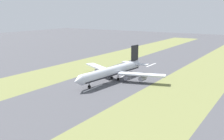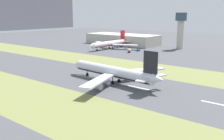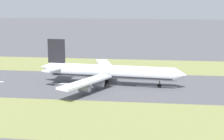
{
  "view_description": "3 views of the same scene",
  "coord_description": "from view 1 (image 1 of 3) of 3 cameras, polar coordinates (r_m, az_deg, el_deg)",
  "views": [
    {
      "loc": [
        -87.61,
        132.17,
        43.09
      ],
      "look_at": [
        -0.09,
        -3.43,
        7.0
      ],
      "focal_mm": 42.0,
      "sensor_mm": 36.0,
      "label": 1
    },
    {
      "loc": [
        -111.26,
        -93.13,
        37.93
      ],
      "look_at": [
        -0.09,
        -3.43,
        7.0
      ],
      "focal_mm": 42.0,
      "sensor_mm": 36.0,
      "label": 2
    },
    {
      "loc": [
        161.76,
        16.75,
        41.81
      ],
      "look_at": [
        -0.09,
        -3.43,
        7.0
      ],
      "focal_mm": 60.0,
      "sensor_mm": 36.0,
      "label": 3
    }
  ],
  "objects": [
    {
      "name": "centreline_dash_far",
      "position": [
        151.31,
        -4.15,
        -3.97
      ],
      "size": [
        1.2,
        18.0,
        0.01
      ],
      "primitive_type": "cube",
      "color": "silver",
      "rests_on": "ground"
    },
    {
      "name": "centreline_dash_near",
      "position": [
        218.61,
        8.54,
        1.1
      ],
      "size": [
        1.2,
        18.0,
        0.01
      ],
      "primitive_type": "cube",
      "color": "silver",
      "rests_on": "ground"
    },
    {
      "name": "grass_median_west",
      "position": [
        145.4,
        14.34,
        -5.04
      ],
      "size": [
        40.0,
        600.0,
        0.01
      ],
      "primitive_type": "cube",
      "color": "olive",
      "rests_on": "ground"
    },
    {
      "name": "centreline_dash_mid",
      "position": [
        183.7,
        3.36,
        -0.98
      ],
      "size": [
        1.2,
        18.0,
        0.01
      ],
      "primitive_type": "cube",
      "color": "silver",
      "rests_on": "ground"
    },
    {
      "name": "ground_plane",
      "position": [
        164.32,
        -0.68,
        -2.6
      ],
      "size": [
        800.0,
        800.0,
        0.0
      ],
      "primitive_type": "plane",
      "color": "#4C4C51"
    },
    {
      "name": "airplane_main_jet",
      "position": [
        167.07,
        0.4,
        -0.22
      ],
      "size": [
        63.88,
        67.22,
        20.2
      ],
      "color": "silver",
      "rests_on": "ground"
    },
    {
      "name": "grass_median_east",
      "position": [
        192.12,
        -11.94,
        -0.63
      ],
      "size": [
        40.0,
        600.0,
        0.01
      ],
      "primitive_type": "cube",
      "color": "olive",
      "rests_on": "ground"
    }
  ]
}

